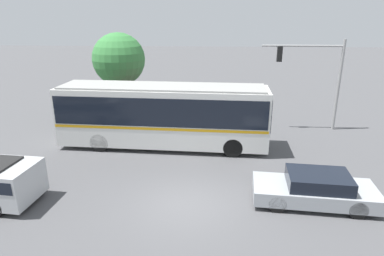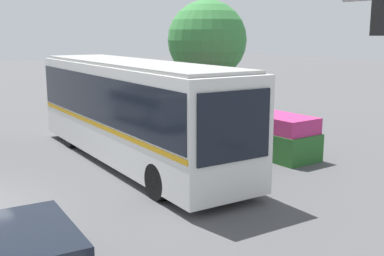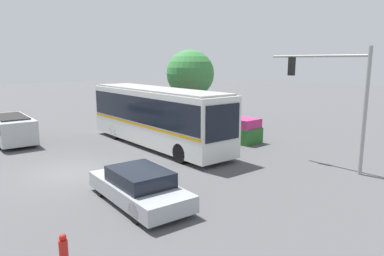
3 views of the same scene
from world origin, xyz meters
The scene contains 3 objects.
city_bus centered at (-1.63, 6.01, 1.95)m, with size 11.43×3.11×3.44m.
flowering_hedge centered at (-1.62, 10.56, 0.75)m, with size 7.56×1.56×1.52m.
street_tree_left centered at (-5.57, 12.17, 4.02)m, with size 3.70×3.70×5.88m.
Camera 2 is at (12.47, -1.55, 4.35)m, focal length 44.59 mm.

